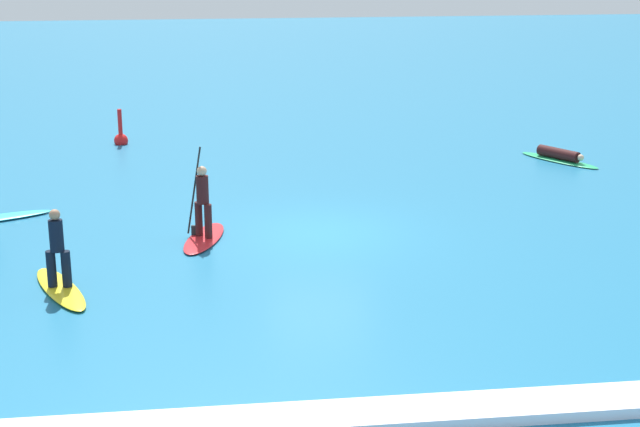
% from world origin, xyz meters
% --- Properties ---
extents(ground_plane, '(120.00, 120.00, 0.00)m').
position_xyz_m(ground_plane, '(0.00, 0.00, 0.00)').
color(ground_plane, '#1E6B93').
rests_on(ground_plane, ground).
extents(surfer_on_yellow_board, '(1.69, 2.91, 1.76)m').
position_xyz_m(surfer_on_yellow_board, '(-5.85, -3.29, 0.40)').
color(surfer_on_yellow_board, yellow).
rests_on(surfer_on_yellow_board, ground_plane).
extents(surfer_on_green_board, '(2.10, 2.88, 0.42)m').
position_xyz_m(surfer_on_green_board, '(8.64, 6.67, 0.16)').
color(surfer_on_green_board, '#23B266').
rests_on(surfer_on_green_board, ground_plane).
extents(surfer_on_red_board, '(1.39, 2.65, 2.28)m').
position_xyz_m(surfer_on_red_board, '(-2.85, -0.18, 0.47)').
color(surfer_on_red_board, red).
rests_on(surfer_on_red_board, ground_plane).
extents(marker_buoy, '(0.49, 0.49, 1.35)m').
position_xyz_m(marker_buoy, '(-5.57, 11.12, 0.21)').
color(marker_buoy, red).
rests_on(marker_buoy, ground_plane).
extents(wave_crest, '(23.18, 0.90, 0.18)m').
position_xyz_m(wave_crest, '(0.00, -9.58, 0.09)').
color(wave_crest, white).
rests_on(wave_crest, ground_plane).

